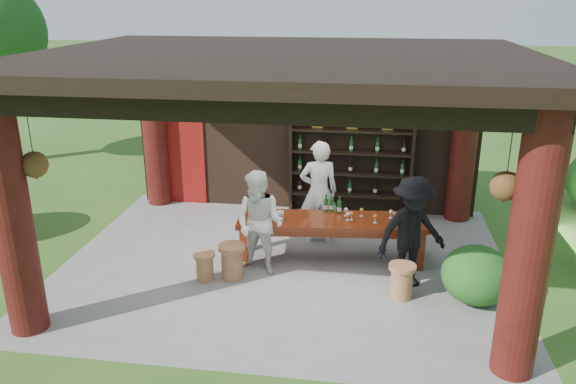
# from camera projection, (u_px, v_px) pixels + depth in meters

# --- Properties ---
(ground) EXTENTS (90.00, 90.00, 0.00)m
(ground) POSITION_uv_depth(u_px,v_px,m) (285.00, 264.00, 9.49)
(ground) COLOR #2D5119
(ground) RESTS_ON ground
(pavilion) EXTENTS (7.50, 6.00, 3.60)m
(pavilion) POSITION_uv_depth(u_px,v_px,m) (287.00, 135.00, 9.18)
(pavilion) COLOR slate
(pavilion) RESTS_ON ground
(wine_shelf) EXTENTS (2.46, 0.37, 2.16)m
(wine_shelf) POSITION_uv_depth(u_px,v_px,m) (351.00, 164.00, 11.28)
(wine_shelf) COLOR black
(wine_shelf) RESTS_ON ground
(tasting_table) EXTENTS (3.22, 1.11, 0.75)m
(tasting_table) POSITION_uv_depth(u_px,v_px,m) (332.00, 225.00, 9.45)
(tasting_table) COLOR #63260E
(tasting_table) RESTS_ON ground
(stool_near_left) EXTENTS (0.43, 0.43, 0.57)m
(stool_near_left) POSITION_uv_depth(u_px,v_px,m) (232.00, 261.00, 8.93)
(stool_near_left) COLOR brown
(stool_near_left) RESTS_ON ground
(stool_near_right) EXTENTS (0.41, 0.41, 0.54)m
(stool_near_right) POSITION_uv_depth(u_px,v_px,m) (402.00, 280.00, 8.36)
(stool_near_right) COLOR brown
(stool_near_right) RESTS_ON ground
(stool_far_left) EXTENTS (0.35, 0.35, 0.46)m
(stool_far_left) POSITION_uv_depth(u_px,v_px,m) (205.00, 266.00, 8.89)
(stool_far_left) COLOR brown
(stool_far_left) RESTS_ON ground
(host) EXTENTS (0.78, 0.60, 1.89)m
(host) POSITION_uv_depth(u_px,v_px,m) (319.00, 192.00, 10.10)
(host) COLOR white
(host) RESTS_ON ground
(guest_woman) EXTENTS (0.98, 0.85, 1.71)m
(guest_woman) POSITION_uv_depth(u_px,v_px,m) (260.00, 223.00, 8.95)
(guest_woman) COLOR white
(guest_woman) RESTS_ON ground
(guest_man) EXTENTS (1.32, 1.12, 1.78)m
(guest_man) POSITION_uv_depth(u_px,v_px,m) (411.00, 233.00, 8.51)
(guest_man) COLOR black
(guest_man) RESTS_ON ground
(table_bottles) EXTENTS (0.31, 0.15, 0.31)m
(table_bottles) POSITION_uv_depth(u_px,v_px,m) (332.00, 204.00, 9.65)
(table_bottles) COLOR #194C1E
(table_bottles) RESTS_ON tasting_table
(table_glasses) EXTENTS (0.88, 0.32, 0.15)m
(table_glasses) POSITION_uv_depth(u_px,v_px,m) (367.00, 215.00, 9.37)
(table_glasses) COLOR silver
(table_glasses) RESTS_ON tasting_table
(napkin_basket) EXTENTS (0.28, 0.20, 0.14)m
(napkin_basket) POSITION_uv_depth(u_px,v_px,m) (276.00, 216.00, 9.34)
(napkin_basket) COLOR #BF6672
(napkin_basket) RESTS_ON tasting_table
(shrubs) EXTENTS (15.21, 7.92, 1.36)m
(shrubs) POSITION_uv_depth(u_px,v_px,m) (474.00, 231.00, 9.41)
(shrubs) COLOR #194C14
(shrubs) RESTS_ON ground
(trees) EXTENTS (21.05, 9.81, 4.80)m
(trees) POSITION_uv_depth(u_px,v_px,m) (518.00, 53.00, 9.46)
(trees) COLOR #3F2819
(trees) RESTS_ON ground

